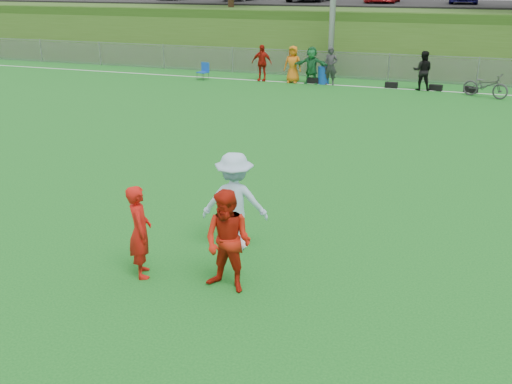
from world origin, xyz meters
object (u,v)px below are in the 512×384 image
at_px(frisbee, 241,244).
at_px(bicycle, 486,85).
at_px(recycling_bin, 324,75).
at_px(player_blue, 235,202).
at_px(player_red_left, 140,231).
at_px(player_red_center, 228,242).

distance_m(frisbee, bicycle, 18.07).
bearing_deg(recycling_bin, frisbee, -81.29).
relative_size(recycling_bin, bicycle, 0.42).
relative_size(player_blue, bicycle, 0.97).
bearing_deg(frisbee, bicycle, 76.64).
xyz_separation_m(player_red_left, player_blue, (1.11, 1.41, 0.13)).
height_order(player_red_left, recycling_bin, player_red_left).
relative_size(player_red_center, frisbee, 6.83).
distance_m(player_blue, frisbee, 1.23).
height_order(player_blue, bicycle, player_blue).
xyz_separation_m(recycling_bin, bicycle, (7.02, -0.97, 0.10)).
bearing_deg(player_red_center, recycling_bin, 106.77).
bearing_deg(bicycle, recycling_bin, 105.72).
bearing_deg(recycling_bin, bicycle, -7.90).
bearing_deg(player_red_left, frisbee, -112.05).
relative_size(player_red_left, player_blue, 0.86).
relative_size(player_red_left, frisbee, 6.46).
bearing_deg(recycling_bin, player_red_center, -81.73).
distance_m(player_red_left, player_blue, 1.80).
xyz_separation_m(player_red_left, player_red_center, (1.53, 0.03, 0.04)).
xyz_separation_m(player_red_left, recycling_bin, (-1.21, 18.88, -0.39)).
distance_m(player_red_left, player_red_center, 1.53).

